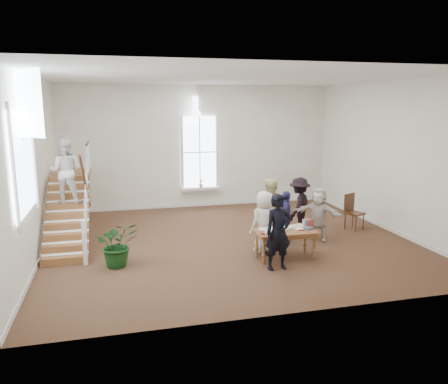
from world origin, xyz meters
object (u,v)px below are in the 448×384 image
object	(u,v)px
woman_cluster_c	(318,214)
person_yellow	(269,212)
side_chair	(352,209)
elderly_woman	(265,222)
library_table	(286,233)
woman_cluster_a	(286,216)
woman_cluster_b	(299,206)
police_officer	(278,232)
floor_plant	(118,244)

from	to	relation	value
woman_cluster_c	person_yellow	bearing A→B (deg)	-133.58
side_chair	elderly_woman	bearing A→B (deg)	177.79
library_table	woman_cluster_c	size ratio (longest dim) A/B	1.01
woman_cluster_a	library_table	bearing A→B (deg)	-178.33
woman_cluster_b	woman_cluster_c	distance (m)	0.72
police_officer	woman_cluster_c	bearing A→B (deg)	39.32
person_yellow	woman_cluster_c	bearing A→B (deg)	170.29
woman_cluster_c	woman_cluster_b	bearing A→B (deg)	158.29
woman_cluster_b	woman_cluster_a	bearing A→B (deg)	-10.77
police_officer	woman_cluster_a	world-z (taller)	police_officer
woman_cluster_b	floor_plant	size ratio (longest dim) A/B	1.56
elderly_woman	woman_cluster_b	world-z (taller)	woman_cluster_b
floor_plant	person_yellow	bearing A→B (deg)	9.12
woman_cluster_a	person_yellow	bearing A→B (deg)	138.22
side_chair	person_yellow	bearing A→B (deg)	171.42
police_officer	woman_cluster_b	bearing A→B (deg)	52.58
person_yellow	floor_plant	xyz separation A→B (m)	(-4.02, -0.65, -0.38)
woman_cluster_a	woman_cluster_c	bearing A→B (deg)	-78.91
woman_cluster_c	woman_cluster_a	bearing A→B (deg)	-149.01
elderly_woman	side_chair	bearing A→B (deg)	-173.48
elderly_woman	floor_plant	bearing A→B (deg)	-13.41
floor_plant	side_chair	xyz separation A→B (m)	(7.06, 1.50, 0.08)
floor_plant	woman_cluster_b	bearing A→B (deg)	14.71
police_officer	side_chair	world-z (taller)	police_officer
woman_cluster_b	side_chair	world-z (taller)	woman_cluster_b
library_table	floor_plant	size ratio (longest dim) A/B	1.40
police_officer	elderly_woman	xyz separation A→B (m)	(0.10, 1.25, -0.09)
police_officer	person_yellow	size ratio (longest dim) A/B	0.97
side_chair	police_officer	bearing A→B (deg)	-167.15
library_table	woman_cluster_b	size ratio (longest dim) A/B	0.89
elderly_woman	floor_plant	xyz separation A→B (m)	(-3.72, -0.15, -0.26)
police_officer	side_chair	size ratio (longest dim) A/B	1.63
person_yellow	floor_plant	world-z (taller)	person_yellow
woman_cluster_b	woman_cluster_c	xyz separation A→B (m)	(0.30, -0.65, -0.09)
library_table	police_officer	size ratio (longest dim) A/B	0.85
elderly_woman	person_yellow	bearing A→B (deg)	-136.62
woman_cluster_b	library_table	bearing A→B (deg)	10.01
library_table	woman_cluster_c	world-z (taller)	woman_cluster_c
woman_cluster_c	side_chair	bearing A→B (deg)	70.61
library_table	police_officer	world-z (taller)	police_officer
person_yellow	woman_cluster_c	size ratio (longest dim) A/B	1.22
library_table	police_officer	xyz separation A→B (m)	(-0.45, -0.66, 0.26)
person_yellow	woman_cluster_a	bearing A→B (deg)	-168.02
woman_cluster_a	police_officer	bearing A→B (deg)	177.28
police_officer	person_yellow	xyz separation A→B (m)	(0.40, 1.75, 0.03)
person_yellow	woman_cluster_a	size ratio (longest dim) A/B	1.30
elderly_woman	woman_cluster_a	size ratio (longest dim) A/B	1.13
library_table	woman_cluster_a	size ratio (longest dim) A/B	1.07
elderly_woman	floor_plant	size ratio (longest dim) A/B	1.48
person_yellow	woman_cluster_a	distance (m)	0.70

